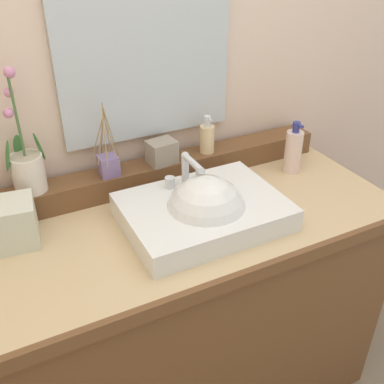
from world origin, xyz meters
name	(u,v)px	position (x,y,z in m)	size (l,w,h in m)	color
wall_back	(132,62)	(0.00, 0.41, 1.25)	(3.10, 0.20, 2.51)	beige
vanity_cabinet	(187,314)	(0.00, 0.00, 0.43)	(1.37, 0.62, 0.87)	brown
back_ledge	(155,173)	(0.00, 0.24, 0.91)	(1.29, 0.11, 0.08)	brown
sink_basin	(205,213)	(0.04, -0.06, 0.90)	(0.48, 0.36, 0.28)	white
potted_plant	(27,166)	(-0.42, 0.24, 1.03)	(0.13, 0.11, 0.39)	silver
soap_dispenser	(207,138)	(0.20, 0.23, 1.00)	(0.05, 0.05, 0.14)	beige
reed_diffuser	(108,164)	(-0.17, 0.23, 0.99)	(0.09, 0.12, 0.25)	slate
trinket_box	(162,152)	(0.02, 0.23, 0.99)	(0.09, 0.08, 0.08)	gray
lotion_bottle	(293,151)	(0.49, 0.10, 0.95)	(0.06, 0.07, 0.20)	beige
tissue_box	(13,223)	(-0.50, 0.11, 0.93)	(0.13, 0.13, 0.13)	beige
mirror	(146,49)	(0.01, 0.30, 1.32)	(0.59, 0.02, 0.59)	silver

